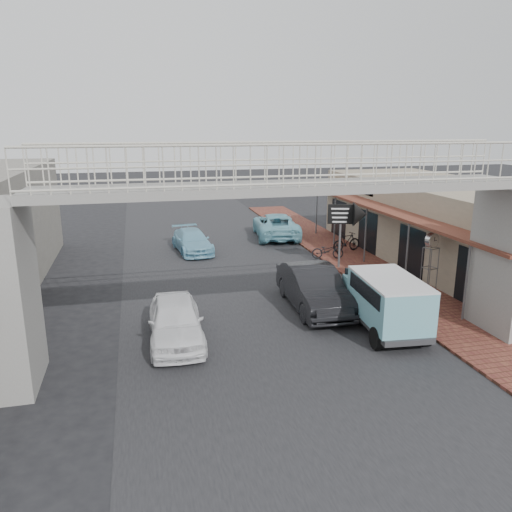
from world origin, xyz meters
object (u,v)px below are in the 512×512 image
street_clock (432,243)px  arrow_sign (358,215)px  white_hatchback (176,321)px  angkot_van (386,296)px  dark_sedan (313,288)px  angkot_far (192,241)px  angkot_curb (276,225)px  motorcycle_far (346,242)px  motorcycle_near (328,250)px

street_clock → arrow_sign: bearing=91.7°
white_hatchback → angkot_van: (6.98, -0.82, 0.53)m
dark_sedan → angkot_far: bearing=111.1°
angkot_curb → arrow_sign: bearing=110.8°
dark_sedan → motorcycle_far: bearing=60.1°
motorcycle_near → street_clock: street_clock is taller
angkot_curb → street_clock: street_clock is taller
angkot_van → street_clock: (3.57, 3.06, 0.94)m
angkot_curb → motorcycle_near: bearing=108.4°
angkot_van → motorcycle_far: angkot_van is taller
dark_sedan → angkot_far: 10.48m
angkot_van → arrow_sign: (2.20, 7.18, 1.44)m
dark_sedan → arrow_sign: 6.22m
white_hatchback → street_clock: (10.54, 2.24, 1.47)m
white_hatchback → dark_sedan: (5.36, 1.82, 0.09)m
white_hatchback → angkot_curb: bearing=64.2°
angkot_curb → angkot_van: bearing=96.4°
angkot_far → street_clock: size_ratio=1.67×
arrow_sign → angkot_van: bearing=-90.8°
angkot_van → arrow_sign: size_ratio=1.29×
motorcycle_near → motorcycle_far: bearing=-41.0°
dark_sedan → motorcycle_far: size_ratio=2.82×
dark_sedan → street_clock: street_clock is taller
angkot_far → motorcycle_far: size_ratio=2.40×
dark_sedan → angkot_curb: (2.02, 12.37, -0.06)m
white_hatchback → motorcycle_far: size_ratio=2.42×
white_hatchback → arrow_sign: (9.17, 6.37, 1.96)m
motorcycle_far → white_hatchback: bearing=120.1°
dark_sedan → motorcycle_far: dark_sedan is taller
angkot_far → motorcycle_near: 7.46m
white_hatchback → motorcycle_far: white_hatchback is taller
white_hatchback → angkot_curb: 16.00m
angkot_far → angkot_curb: bearing=18.0°
motorcycle_near → street_clock: 6.55m
angkot_curb → street_clock: size_ratio=2.16×
dark_sedan → motorcycle_near: size_ratio=3.00×
angkot_curb → dark_sedan: bearing=88.7°
angkot_curb → motorcycle_far: angkot_curb is taller
motorcycle_far → dark_sedan: bearing=135.3°
angkot_van → arrow_sign: 7.65m
street_clock → dark_sedan: bearing=167.9°
dark_sedan → angkot_van: 3.13m
dark_sedan → motorcycle_near: 7.14m
white_hatchback → motorcycle_far: (10.07, 9.49, -0.09)m
white_hatchback → dark_sedan: dark_sedan is taller
angkot_far → motorcycle_far: angkot_far is taller
dark_sedan → motorcycle_near: dark_sedan is taller
angkot_van → angkot_far: bearing=117.0°
motorcycle_near → angkot_curb: bearing=21.3°
angkot_curb → angkot_far: (-5.50, -2.48, -0.14)m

